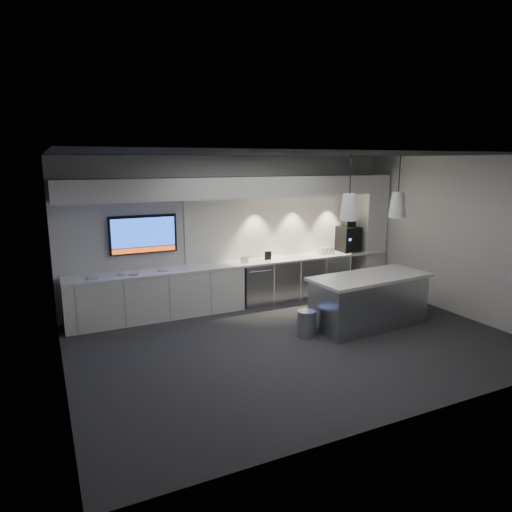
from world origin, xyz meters
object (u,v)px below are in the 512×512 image
wall_tv (143,234)px  coffee_machine (348,238)px  bin (307,323)px  island (369,300)px

wall_tv → coffee_machine: bearing=-3.1°
wall_tv → coffee_machine: size_ratio=1.68×
wall_tv → bin: size_ratio=2.82×
bin → wall_tv: bearing=133.7°
island → coffee_machine: (1.06, 2.08, 0.74)m
wall_tv → island: wall_tv is taller
wall_tv → bin: (2.18, -2.28, -1.34)m
coffee_machine → island: bearing=-113.8°
bin → coffee_machine: 3.24m
wall_tv → island: size_ratio=0.56×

